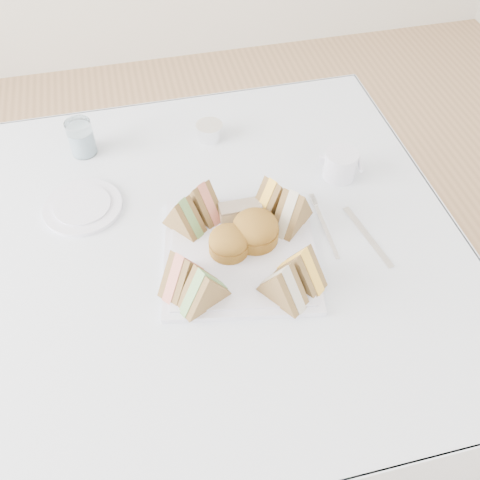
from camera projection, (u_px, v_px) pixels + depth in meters
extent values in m
plane|color=#9E7751|center=(223.00, 395.00, 1.67)|extent=(4.00, 4.00, 0.00)
cube|color=brown|center=(219.00, 334.00, 1.39)|extent=(0.90, 0.90, 0.74)
cube|color=silver|center=(214.00, 241.00, 1.11)|extent=(1.02, 1.02, 0.01)
cube|color=silver|center=(240.00, 254.00, 1.07)|extent=(0.35, 0.35, 0.01)
cylinder|color=#A67230|center=(229.00, 242.00, 1.05)|extent=(0.09, 0.09, 0.05)
cylinder|color=#A67230|center=(255.00, 229.00, 1.07)|extent=(0.10, 0.10, 0.06)
cube|color=beige|center=(240.00, 212.00, 1.11)|extent=(0.09, 0.04, 0.04)
cylinder|color=silver|center=(83.00, 207.00, 1.16)|extent=(0.19, 0.19, 0.01)
cylinder|color=white|center=(81.00, 138.00, 1.25)|extent=(0.07, 0.07, 0.09)
cylinder|color=white|center=(210.00, 132.00, 1.31)|extent=(0.08, 0.08, 0.04)
cube|color=white|center=(367.00, 237.00, 1.11)|extent=(0.04, 0.18, 0.00)
cube|color=white|center=(326.00, 231.00, 1.12)|extent=(0.01, 0.15, 0.00)
cylinder|color=silver|center=(340.00, 165.00, 1.21)|extent=(0.09, 0.09, 0.07)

